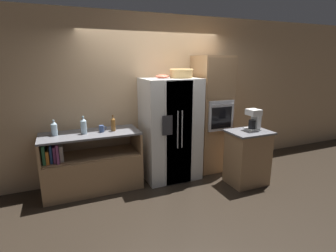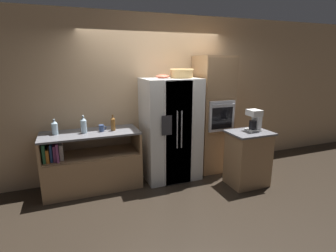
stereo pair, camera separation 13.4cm
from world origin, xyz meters
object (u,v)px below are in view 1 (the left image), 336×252
bottle_tall (54,128)px  coffee_maker (254,119)px  bottle_short (113,124)px  mug (102,129)px  refrigerator (170,129)px  wall_oven (211,114)px  wicker_basket (181,73)px  bottle_wide (84,126)px  fruit_bowl (162,76)px

bottle_tall → coffee_maker: (3.02, -0.82, 0.05)m
bottle_short → mug: bottle_short is taller
bottle_tall → coffee_maker: 3.13m
refrigerator → wall_oven: 0.87m
coffee_maker → wall_oven: bearing=113.6°
wicker_basket → bottle_short: (-1.17, 0.04, -0.77)m
bottle_short → bottle_wide: size_ratio=0.93×
refrigerator → mug: bearing=178.5°
wall_oven → bottle_tall: bearing=178.9°
wicker_basket → bottle_wide: size_ratio=1.43×
wicker_basket → mug: (-1.35, 0.04, -0.83)m
refrigerator → wicker_basket: size_ratio=4.41×
bottle_short → coffee_maker: (2.16, -0.74, 0.05)m
wicker_basket → mug: 1.59m
refrigerator → bottle_tall: 1.85m
fruit_bowl → mug: fruit_bowl is taller
wicker_basket → coffee_maker: 1.41m
wicker_basket → bottle_wide: bearing=178.2°
refrigerator → bottle_short: refrigerator is taller
wicker_basket → mug: bearing=178.3°
bottle_tall → mug: (0.68, -0.08, -0.06)m
fruit_bowl → bottle_short: 1.12m
bottle_wide → coffee_maker: coffee_maker is taller
mug → coffee_maker: bearing=-17.5°
wall_oven → wicker_basket: wall_oven is taller
fruit_bowl → coffee_maker: bearing=-30.4°
wicker_basket → mug: size_ratio=3.45×
mug → bottle_wide: bearing=177.9°
bottle_wide → bottle_tall: bearing=170.6°
refrigerator → wall_oven: size_ratio=0.83×
wicker_basket → bottle_tall: size_ratio=1.67×
fruit_bowl → bottle_tall: (-1.72, 0.05, -0.72)m
bottle_wide → bottle_short: bearing=-1.4°
refrigerator → bottle_tall: refrigerator is taller
refrigerator → wicker_basket: bearing=-2.8°
fruit_bowl → bottle_short: bearing=-178.1°
bottle_short → bottle_wide: bottle_wide is taller
fruit_bowl → coffee_maker: size_ratio=0.65×
refrigerator → bottle_wide: bearing=178.4°
bottle_tall → bottle_wide: 0.42m
bottle_short → fruit_bowl: bearing=1.9°
wall_oven → bottle_tall: size_ratio=8.92×
bottle_tall → mug: size_ratio=2.06×
wicker_basket → bottle_tall: bearing=176.7°
bottle_short → bottle_tall: bearing=174.7°
wall_oven → wicker_basket: 1.01m
bottle_tall → bottle_short: size_ratio=0.92×
fruit_bowl → bottle_wide: (-1.30, -0.02, -0.71)m
coffee_maker → bottle_tall: bearing=164.9°
refrigerator → coffee_maker: (1.19, -0.71, 0.23)m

